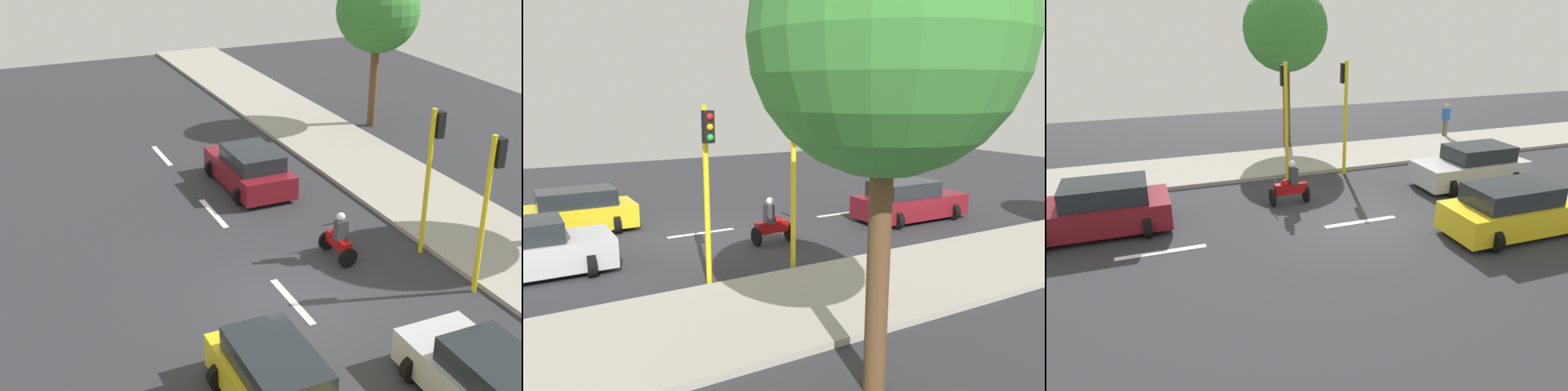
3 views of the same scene
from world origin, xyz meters
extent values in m
cube|color=#2D2D33|center=(0.00, 0.00, -0.05)|extent=(40.00, 60.00, 0.10)
cube|color=#9E998E|center=(7.00, 0.00, 0.07)|extent=(4.00, 60.00, 0.15)
cube|color=white|center=(0.00, -6.00, 0.01)|extent=(0.20, 2.40, 0.01)
cube|color=white|center=(0.00, 0.00, 0.01)|extent=(0.20, 2.40, 0.01)
cube|color=white|center=(0.00, 6.00, 0.01)|extent=(0.20, 2.40, 0.01)
cube|color=yellow|center=(-2.21, -4.03, 0.56)|extent=(1.78, 4.53, 0.80)
cube|color=#1E2328|center=(-2.21, -3.67, 1.24)|extent=(1.50, 2.54, 0.56)
cylinder|color=black|center=(-1.43, -5.53, 0.32)|extent=(0.64, 0.22, 0.64)
cylinder|color=black|center=(-1.43, -2.54, 0.32)|extent=(0.64, 0.22, 0.64)
cylinder|color=black|center=(-2.99, -2.54, 0.32)|extent=(0.64, 0.22, 0.64)
cube|color=#B7B7BC|center=(1.81, -5.42, 0.56)|extent=(1.83, 4.22, 0.80)
cube|color=#1E2328|center=(1.81, -5.76, 1.24)|extent=(1.54, 2.36, 0.56)
cylinder|color=black|center=(1.01, -4.03, 0.32)|extent=(0.64, 0.22, 0.64)
cylinder|color=black|center=(2.61, -4.03, 0.32)|extent=(0.64, 0.22, 0.64)
cylinder|color=black|center=(1.01, -6.82, 0.32)|extent=(0.64, 0.22, 0.64)
cylinder|color=black|center=(2.61, -6.82, 0.32)|extent=(0.64, 0.22, 0.64)
cube|color=maroon|center=(2.01, 7.68, 0.56)|extent=(1.95, 4.22, 0.80)
cube|color=#1E2328|center=(2.01, 7.34, 1.24)|extent=(1.64, 2.37, 0.56)
cylinder|color=black|center=(2.88, 9.07, 0.32)|extent=(0.64, 0.22, 0.64)
cylinder|color=black|center=(1.15, 6.28, 0.32)|extent=(0.64, 0.22, 0.64)
cylinder|color=black|center=(2.88, 6.28, 0.32)|extent=(0.64, 0.22, 0.64)
cylinder|color=black|center=(2.28, 2.20, 0.30)|extent=(0.60, 0.10, 0.60)
cylinder|color=black|center=(2.28, 1.00, 0.30)|extent=(0.60, 0.10, 0.60)
cube|color=#990C0C|center=(2.28, 1.55, 0.55)|extent=(0.28, 1.10, 0.36)
sphere|color=#990C0C|center=(2.28, 1.75, 0.73)|extent=(0.32, 0.32, 0.32)
cylinder|color=black|center=(2.28, 2.10, 0.90)|extent=(0.55, 0.04, 0.04)
cube|color=#333338|center=(2.28, 1.45, 1.00)|extent=(0.36, 0.24, 0.60)
sphere|color=silver|center=(2.28, 1.50, 1.40)|extent=(0.26, 0.26, 0.26)
cylinder|color=#72604C|center=(8.43, -9.10, 0.57)|extent=(0.16, 0.16, 0.85)
cylinder|color=#72604C|center=(8.63, -9.10, 0.57)|extent=(0.16, 0.16, 0.85)
cube|color=#2659B2|center=(8.53, -9.10, 1.30)|extent=(0.40, 0.24, 0.60)
sphere|color=tan|center=(8.53, -9.10, 1.73)|extent=(0.22, 0.22, 0.22)
cylinder|color=yellow|center=(4.75, -1.55, 2.25)|extent=(0.14, 0.14, 4.50)
cube|color=black|center=(4.97, -1.55, 4.00)|extent=(0.24, 0.24, 0.76)
sphere|color=red|center=(5.09, -1.55, 4.24)|extent=(0.16, 0.16, 0.16)
sphere|color=#F2A50C|center=(5.09, -1.55, 4.00)|extent=(0.16, 0.16, 0.16)
sphere|color=green|center=(5.09, -1.55, 3.76)|extent=(0.16, 0.16, 0.16)
cylinder|color=yellow|center=(4.75, 0.90, 2.25)|extent=(0.14, 0.14, 4.50)
cube|color=black|center=(4.97, 0.90, 4.00)|extent=(0.24, 0.24, 0.76)
sphere|color=red|center=(5.09, 0.90, 4.24)|extent=(0.16, 0.16, 0.16)
sphere|color=#F2A50C|center=(5.09, 0.90, 4.00)|extent=(0.16, 0.16, 0.16)
sphere|color=green|center=(5.09, 0.90, 3.76)|extent=(0.16, 0.16, 0.16)
cylinder|color=brown|center=(10.45, -0.91, 2.07)|extent=(0.36, 0.36, 4.15)
sphere|color=#387F33|center=(10.45, -0.91, 5.56)|extent=(4.05, 4.05, 4.05)
camera|label=1|loc=(-7.33, -14.41, 10.24)|focal=48.93mm
camera|label=2|loc=(16.38, -5.95, 4.79)|focal=35.44mm
camera|label=3|loc=(-12.05, 6.16, 5.92)|focal=32.28mm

